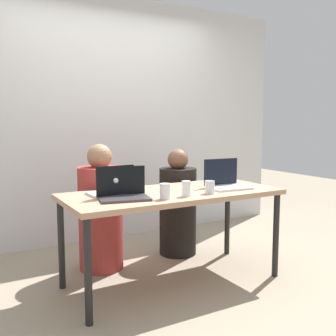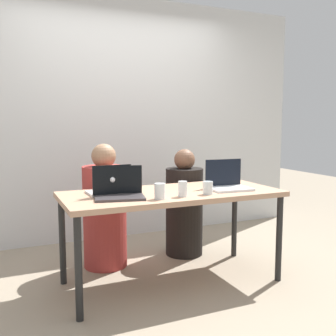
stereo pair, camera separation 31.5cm
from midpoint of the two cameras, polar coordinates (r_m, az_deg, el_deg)
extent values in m
plane|color=gray|center=(3.32, 3.37, -16.20)|extent=(12.00, 12.00, 0.00)
cube|color=silver|center=(4.40, -5.28, 7.06)|extent=(4.50, 0.10, 2.64)
cube|color=tan|center=(3.11, 3.46, -3.82)|extent=(1.72, 0.75, 0.04)
cylinder|color=black|center=(2.64, -9.47, -14.29)|extent=(0.05, 0.05, 0.71)
cylinder|color=black|center=(3.40, 18.44, -9.72)|extent=(0.05, 0.05, 0.71)
cylinder|color=black|center=(3.24, -12.39, -10.34)|extent=(0.05, 0.05, 0.71)
cylinder|color=black|center=(3.88, 11.94, -7.45)|extent=(0.05, 0.05, 0.71)
cylinder|color=#A23430|center=(3.55, -6.64, -7.05)|extent=(0.43, 0.43, 0.91)
sphere|color=#997051|center=(3.46, -6.76, 1.74)|extent=(0.21, 0.21, 0.21)
cylinder|color=black|center=(3.85, 4.73, -6.34)|extent=(0.37, 0.37, 0.85)
sphere|color=brown|center=(3.77, 4.81, 1.21)|extent=(0.20, 0.20, 0.20)
cube|color=silver|center=(3.25, 11.78, -2.99)|extent=(0.34, 0.26, 0.02)
cube|color=black|center=(3.34, 10.72, -0.64)|extent=(0.33, 0.03, 0.22)
sphere|color=white|center=(3.35, 10.59, -0.60)|extent=(0.04, 0.04, 0.04)
cube|color=silver|center=(3.04, -5.89, -3.56)|extent=(0.30, 0.24, 0.02)
cube|color=black|center=(2.90, -5.09, -1.69)|extent=(0.30, 0.02, 0.22)
sphere|color=white|center=(2.89, -4.99, -1.73)|extent=(0.04, 0.04, 0.04)
cube|color=#3A3537|center=(2.82, -3.86, -4.34)|extent=(0.39, 0.30, 0.02)
cube|color=black|center=(2.92, -4.20, -1.71)|extent=(0.35, 0.08, 0.21)
sphere|color=white|center=(2.93, -4.24, -1.67)|extent=(0.04, 0.04, 0.04)
cylinder|color=silver|center=(3.02, 8.79, -2.89)|extent=(0.08, 0.08, 0.10)
cylinder|color=silver|center=(3.02, 8.78, -3.31)|extent=(0.07, 0.07, 0.05)
cylinder|color=white|center=(2.90, 5.24, -3.07)|extent=(0.07, 0.07, 0.12)
cylinder|color=silver|center=(2.91, 5.24, -3.57)|extent=(0.06, 0.06, 0.06)
cylinder|color=white|center=(2.80, 2.02, -3.42)|extent=(0.08, 0.08, 0.11)
cylinder|color=silver|center=(2.80, 2.02, -3.93)|extent=(0.07, 0.07, 0.06)
camera|label=1|loc=(0.16, -87.14, 0.34)|focal=42.00mm
camera|label=2|loc=(0.16, 92.86, -0.34)|focal=42.00mm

